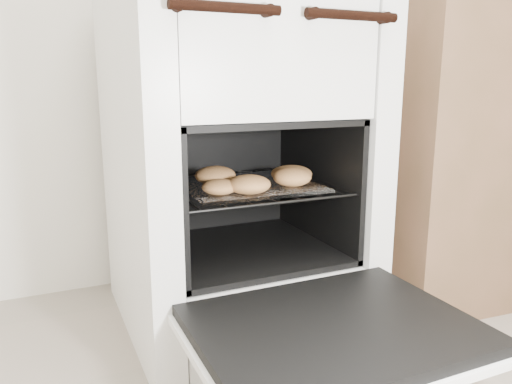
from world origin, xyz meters
TOP-DOWN VIEW (x-y plane):
  - stove at (-0.07, 1.18)m, footprint 0.57×0.63m
  - oven_door at (-0.07, 0.70)m, footprint 0.51×0.40m
  - oven_rack at (-0.07, 1.12)m, footprint 0.41×0.40m
  - foil_sheet at (-0.07, 1.10)m, footprint 0.32×0.28m
  - baked_rolls at (-0.07, 1.06)m, footprint 0.33×0.25m
  - counter at (0.77, 1.16)m, footprint 0.88×0.62m

SIDE VIEW (x-z plane):
  - oven_door at x=-0.07m, z-range 0.17..0.21m
  - oven_rack at x=-0.07m, z-range 0.38..0.38m
  - foil_sheet at x=-0.07m, z-range 0.38..0.39m
  - baked_rolls at x=-0.07m, z-range 0.39..0.43m
  - counter at x=0.77m, z-range 0.00..0.84m
  - stove at x=-0.07m, z-range -0.01..0.86m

